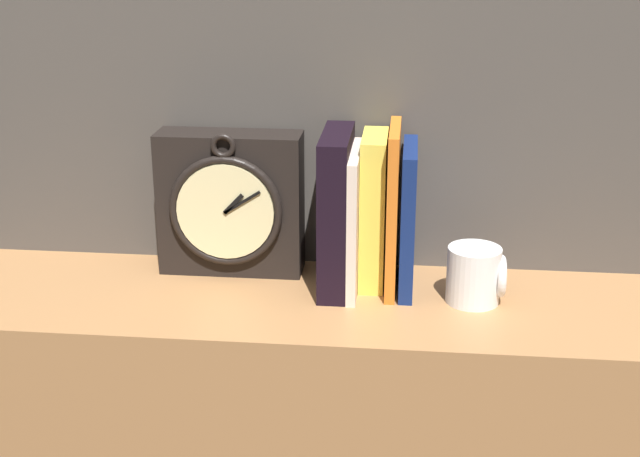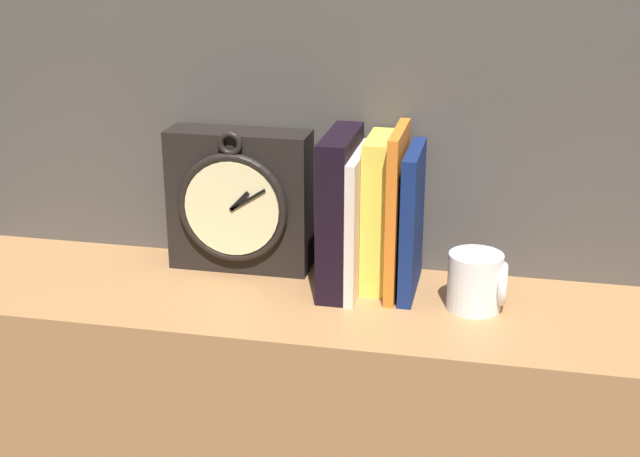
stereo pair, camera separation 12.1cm
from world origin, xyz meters
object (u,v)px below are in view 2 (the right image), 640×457
object	(u,v)px
clock	(239,201)
book_slot4_navy	(412,221)
book_slot0_black	(340,212)
book_slot3_orange	(397,211)
mug	(477,282)
book_slot1_cream	(359,221)
book_slot2_yellow	(379,212)

from	to	relation	value
clock	book_slot4_navy	distance (m)	0.26
clock	book_slot0_black	bearing A→B (deg)	-13.18
book_slot3_orange	mug	distance (m)	0.15
clock	book_slot0_black	size ratio (longest dim) A/B	0.98
book_slot1_cream	mug	bearing A→B (deg)	-12.40
book_slot1_cream	book_slot2_yellow	world-z (taller)	book_slot2_yellow
clock	mug	distance (m)	0.37
book_slot4_navy	book_slot1_cream	bearing A→B (deg)	-174.40
book_slot0_black	book_slot1_cream	xyz separation A→B (m)	(0.03, -0.00, -0.01)
mug	book_slot4_navy	bearing A→B (deg)	154.94
book_slot2_yellow	book_slot4_navy	world-z (taller)	book_slot2_yellow
book_slot0_black	book_slot3_orange	bearing A→B (deg)	4.73
book_slot0_black	book_slot4_navy	distance (m)	0.10
mug	book_slot2_yellow	bearing A→B (deg)	157.97
book_slot0_black	mug	world-z (taller)	book_slot0_black
clock	book_slot2_yellow	world-z (taller)	clock
clock	mug	world-z (taller)	clock
book_slot2_yellow	mug	bearing A→B (deg)	-22.03
clock	book_slot4_navy	xyz separation A→B (m)	(0.26, -0.03, -0.00)
clock	mug	size ratio (longest dim) A/B	2.76
book_slot0_black	book_slot3_orange	distance (m)	0.08
book_slot3_orange	book_slot2_yellow	bearing A→B (deg)	153.22
book_slot2_yellow	book_slot3_orange	world-z (taller)	book_slot3_orange
book_slot0_black	book_slot2_yellow	world-z (taller)	book_slot0_black
book_slot3_orange	mug	size ratio (longest dim) A/B	2.93
book_slot3_orange	book_slot4_navy	world-z (taller)	book_slot3_orange
book_slot2_yellow	clock	bearing A→B (deg)	175.47
book_slot0_black	book_slot4_navy	bearing A→B (deg)	3.71
clock	book_slot2_yellow	distance (m)	0.21
book_slot0_black	book_slot1_cream	bearing A→B (deg)	-1.55
clock	book_slot4_navy	size ratio (longest dim) A/B	1.06
clock	book_slot0_black	xyz separation A→B (m)	(0.16, -0.04, 0.01)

